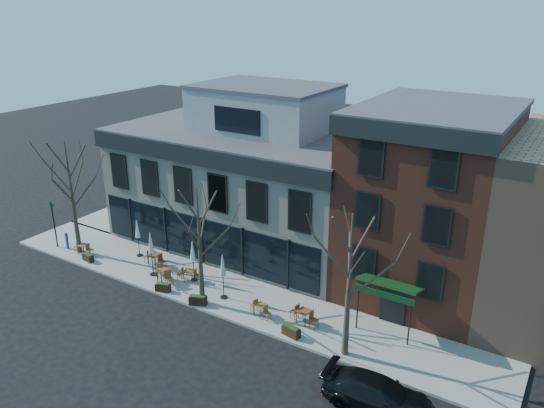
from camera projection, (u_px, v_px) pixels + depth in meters
The scene contains 25 objects.
ground at pixel (205, 265), 35.35m from camera, with size 120.00×120.00×0.00m, color black.
sidewalk_front at pixel (224, 292), 32.01m from camera, with size 33.50×4.70×0.15m, color gray.
sidewalk_side at pixel (146, 205), 45.64m from camera, with size 4.50×12.00×0.15m, color gray.
corner_building at pixel (247, 178), 37.64m from camera, with size 18.39×10.39×11.10m.
red_brick_building at pixel (429, 200), 30.85m from camera, with size 8.20×11.78×11.18m.
tree_corner at pixel (72, 197), 35.49m from camera, with size 3.93×3.98×7.92m.
tree_mid at pixel (200, 246), 29.41m from camera, with size 3.50×3.55×7.04m.
tree_right at pixel (349, 285), 24.88m from camera, with size 3.72×3.77×7.48m.
sign_pole at pixel (54, 222), 37.02m from camera, with size 0.50×0.10×3.40m.
parked_sedan at pixel (378, 395), 22.69m from camera, with size 1.99×4.90×1.42m, color black.
call_box at pixel (67, 240), 37.23m from camera, with size 0.25×0.24×1.22m.
cafe_set_0 at pixel (83, 248), 36.52m from camera, with size 1.59×0.69×0.82m.
cafe_set_1 at pixel (155, 258), 34.86m from camera, with size 1.87×0.78×0.98m.
cafe_set_2 at pixel (164, 274), 32.83m from camera, with size 1.99×1.21×1.03m.
cafe_set_3 at pixel (189, 274), 33.00m from camera, with size 1.63×0.95×0.84m.
cafe_set_4 at pixel (260, 309), 29.30m from camera, with size 1.60×0.81×0.82m.
cafe_set_5 at pixel (304, 315), 28.58m from camera, with size 1.82×0.81×0.94m.
umbrella_0 at pixel (137, 231), 35.70m from camera, with size 0.42×0.42×2.65m.
umbrella_1 at pixel (151, 245), 33.09m from camera, with size 0.47×0.47×2.97m.
umbrella_2 at pixel (193, 253), 32.55m from camera, with size 0.43×0.43×2.66m.
umbrella_3 at pixel (223, 268), 30.52m from camera, with size 0.45×0.45×2.81m.
planter_0 at pixel (88, 257), 35.57m from camera, with size 0.94×0.48×0.51m.
planter_1 at pixel (163, 287), 31.85m from camera, with size 0.98×0.64×0.51m.
planter_2 at pixel (198, 300), 30.42m from camera, with size 1.09×0.77×0.57m.
planter_3 at pixel (291, 331), 27.55m from camera, with size 1.06×0.57×0.57m.
Camera 1 is at (20.53, -24.38, 16.46)m, focal length 35.00 mm.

